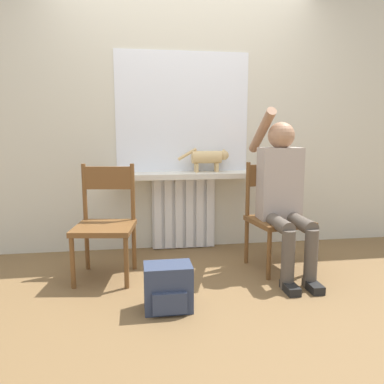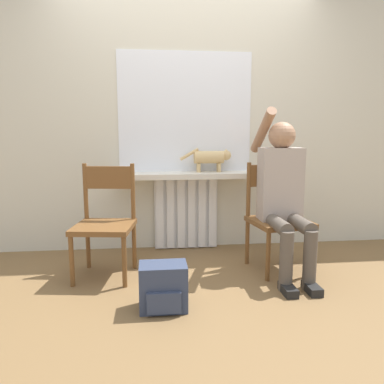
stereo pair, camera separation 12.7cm
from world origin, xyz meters
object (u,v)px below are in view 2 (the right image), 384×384
(chair_left, at_px, (105,221))
(chair_right, at_px, (277,216))
(person, at_px, (284,191))
(backpack, at_px, (163,287))
(cat, at_px, (211,157))

(chair_left, xyz_separation_m, chair_right, (1.42, -0.00, 0.00))
(person, relative_size, backpack, 4.35)
(person, distance_m, backpack, 1.25)
(person, bearing_deg, chair_right, 94.09)
(chair_left, distance_m, backpack, 0.84)
(chair_left, relative_size, chair_right, 1.00)
(chair_right, distance_m, person, 0.26)
(chair_right, bearing_deg, backpack, -155.51)
(person, distance_m, cat, 0.88)
(chair_right, height_order, cat, cat)
(chair_left, relative_size, person, 0.67)
(cat, xyz_separation_m, backpack, (-0.52, -1.25, -0.76))
(person, bearing_deg, cat, 124.19)
(chair_left, bearing_deg, chair_right, 8.27)
(chair_right, distance_m, cat, 0.89)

